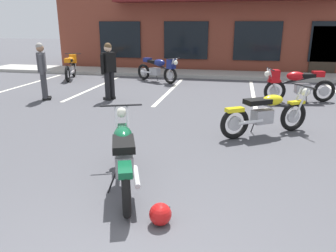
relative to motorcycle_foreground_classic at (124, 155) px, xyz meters
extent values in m
plane|color=#47474C|center=(0.61, 2.06, -0.46)|extent=(80.00, 80.00, 0.00)
cube|color=#A8A59E|center=(0.61, 10.51, -0.39)|extent=(22.00, 1.80, 0.14)
cube|color=brown|center=(0.61, 14.75, 1.53)|extent=(16.17, 6.26, 3.99)
cube|color=black|center=(-4.24, 11.59, 0.99)|extent=(2.07, 0.06, 1.70)
cube|color=black|center=(-1.01, 11.59, 0.99)|extent=(2.07, 0.06, 1.70)
cube|color=black|center=(2.23, 11.59, 0.99)|extent=(2.07, 0.06, 1.70)
cube|color=black|center=(5.46, 11.59, 0.99)|extent=(2.07, 0.06, 1.70)
cube|color=#33281E|center=(5.06, 11.59, 0.59)|extent=(1.10, 0.06, 2.10)
cube|color=silver|center=(-6.30, 6.91, -0.46)|extent=(0.12, 4.80, 0.01)
cube|color=silver|center=(-3.54, 6.91, -0.46)|extent=(0.12, 4.80, 0.01)
cube|color=silver|center=(-0.77, 6.91, -0.46)|extent=(0.12, 4.80, 0.01)
cube|color=silver|center=(1.99, 6.91, -0.46)|extent=(0.12, 4.80, 0.01)
torus|color=black|center=(0.26, -0.69, -0.14)|extent=(0.32, 0.63, 0.64)
cylinder|color=#B7B7BC|center=(0.26, -0.69, -0.14)|extent=(0.16, 0.29, 0.29)
torus|color=black|center=(-0.25, 0.65, -0.14)|extent=(0.32, 0.63, 0.64)
cylinder|color=#B7B7BC|center=(-0.25, 0.65, -0.14)|extent=(0.16, 0.29, 0.29)
cylinder|color=silver|center=(-0.37, 0.71, 0.18)|extent=(0.16, 0.32, 0.66)
cylinder|color=silver|center=(-0.20, 0.78, 0.18)|extent=(0.16, 0.32, 0.66)
cylinder|color=black|center=(-0.31, 0.82, 0.50)|extent=(0.63, 0.27, 0.03)
sphere|color=silver|center=(-0.34, 0.89, 0.36)|extent=(0.22, 0.22, 0.17)
cube|color=#0F4C2D|center=(-0.26, 0.69, 0.16)|extent=(0.26, 0.39, 0.06)
cube|color=#9E9EA3|center=(0.03, -0.10, -0.06)|extent=(0.37, 0.46, 0.28)
cylinder|color=silver|center=(0.30, -0.39, -0.10)|extent=(0.26, 0.54, 0.07)
cylinder|color=black|center=(-0.04, 0.09, 0.18)|extent=(0.39, 0.90, 0.26)
ellipsoid|color=#0F4C2D|center=(-0.04, 0.11, 0.26)|extent=(0.41, 0.54, 0.22)
cube|color=black|center=(0.08, -0.23, 0.26)|extent=(0.45, 0.59, 0.10)
cube|color=#0F4C2D|center=(0.27, -0.71, 0.14)|extent=(0.28, 0.39, 0.08)
cylinder|color=black|center=(-0.11, -0.23, -0.32)|extent=(0.13, 0.07, 0.29)
torus|color=black|center=(1.47, 2.33, -0.14)|extent=(0.59, 0.43, 0.64)
cylinder|color=#B7B7BC|center=(1.47, 2.33, -0.14)|extent=(0.27, 0.21, 0.29)
torus|color=black|center=(2.67, 3.12, -0.14)|extent=(0.59, 0.43, 0.64)
cylinder|color=#B7B7BC|center=(2.67, 3.12, -0.14)|extent=(0.27, 0.21, 0.29)
cylinder|color=silver|center=(2.71, 3.25, 0.18)|extent=(0.30, 0.21, 0.66)
cylinder|color=silver|center=(2.81, 3.10, 0.18)|extent=(0.30, 0.21, 0.66)
cylinder|color=black|center=(2.82, 3.22, 0.50)|extent=(0.39, 0.57, 0.03)
sphere|color=silver|center=(2.89, 3.26, 0.36)|extent=(0.24, 0.24, 0.17)
cube|color=yellow|center=(2.71, 3.14, 0.16)|extent=(0.38, 0.31, 0.06)
cube|color=#9E9EA3|center=(2.00, 2.68, -0.06)|extent=(0.47, 0.42, 0.28)
cylinder|color=silver|center=(1.77, 2.36, -0.10)|extent=(0.50, 0.36, 0.07)
cylinder|color=black|center=(2.17, 2.79, 0.18)|extent=(0.82, 0.57, 0.26)
ellipsoid|color=yellow|center=(2.19, 2.80, 0.26)|extent=(0.54, 0.48, 0.22)
cube|color=black|center=(1.89, 2.61, 0.26)|extent=(0.59, 0.52, 0.10)
cube|color=yellow|center=(1.45, 2.32, 0.14)|extent=(0.39, 0.33, 0.08)
cylinder|color=black|center=(1.85, 2.80, -0.32)|extent=(0.09, 0.13, 0.29)
torus|color=black|center=(-2.29, 8.87, -0.14)|extent=(0.61, 0.40, 0.64)
cylinder|color=#B7B7BC|center=(-2.29, 8.87, -0.14)|extent=(0.28, 0.19, 0.29)
torus|color=black|center=(-1.04, 8.16, -0.14)|extent=(0.61, 0.40, 0.64)
cylinder|color=#B7B7BC|center=(-1.04, 8.16, -0.14)|extent=(0.28, 0.19, 0.29)
cylinder|color=silver|center=(-0.91, 8.19, 0.18)|extent=(0.30, 0.20, 0.66)
cylinder|color=silver|center=(-0.99, 8.03, 0.18)|extent=(0.30, 0.20, 0.66)
cylinder|color=black|center=(-0.88, 8.07, 0.50)|extent=(0.35, 0.59, 0.03)
sphere|color=silver|center=(-0.81, 8.03, 0.36)|extent=(0.23, 0.23, 0.17)
cube|color=navy|center=(-1.00, 8.14, 0.16)|extent=(0.38, 0.30, 0.06)
cube|color=#9E9EA3|center=(-1.73, 8.56, -0.06)|extent=(0.47, 0.41, 0.28)
cylinder|color=silver|center=(-2.12, 8.62, -0.10)|extent=(0.51, 0.33, 0.07)
cylinder|color=black|center=(-1.56, 8.46, 0.18)|extent=(0.85, 0.52, 0.26)
ellipsoid|color=navy|center=(-1.52, 8.44, 0.30)|extent=(0.60, 0.52, 0.26)
cube|color=navy|center=(-0.99, 8.14, 0.30)|extent=(0.35, 0.36, 0.36)
cube|color=black|center=(-1.82, 8.61, 0.32)|extent=(0.47, 0.41, 0.10)
cube|color=navy|center=(-2.08, 8.75, 0.36)|extent=(0.38, 0.33, 0.16)
cylinder|color=black|center=(-1.71, 8.75, -0.32)|extent=(0.09, 0.13, 0.29)
torus|color=black|center=(3.95, 6.15, -0.14)|extent=(0.65, 0.23, 0.64)
cylinder|color=#B7B7BC|center=(3.95, 6.15, -0.14)|extent=(0.29, 0.12, 0.29)
torus|color=black|center=(2.55, 5.85, -0.14)|extent=(0.65, 0.23, 0.64)
cylinder|color=#B7B7BC|center=(2.55, 5.85, -0.14)|extent=(0.29, 0.12, 0.29)
cylinder|color=silver|center=(2.47, 5.74, 0.18)|extent=(0.33, 0.11, 0.66)
cylinder|color=silver|center=(2.43, 5.91, 0.18)|extent=(0.33, 0.11, 0.66)
cylinder|color=black|center=(2.37, 5.81, 0.50)|extent=(0.17, 0.65, 0.03)
sphere|color=silver|center=(2.29, 5.79, 0.36)|extent=(0.20, 0.20, 0.17)
cube|color=#B70F14|center=(2.51, 5.84, 0.16)|extent=(0.38, 0.21, 0.06)
cube|color=#9E9EA3|center=(3.33, 6.02, -0.06)|extent=(0.44, 0.32, 0.28)
cylinder|color=silver|center=(3.66, 6.23, -0.10)|extent=(0.55, 0.19, 0.07)
cylinder|color=black|center=(3.13, 5.97, 0.18)|extent=(0.93, 0.26, 0.26)
ellipsoid|color=#B70F14|center=(3.09, 5.97, 0.30)|extent=(0.57, 0.40, 0.26)
cube|color=#B70F14|center=(2.50, 5.84, 0.30)|extent=(0.29, 0.32, 0.36)
cube|color=black|center=(3.43, 6.04, 0.32)|extent=(0.44, 0.32, 0.10)
cube|color=#B70F14|center=(3.72, 6.10, 0.36)|extent=(0.36, 0.26, 0.16)
cylinder|color=black|center=(3.44, 5.86, -0.32)|extent=(0.05, 0.14, 0.29)
torus|color=black|center=(-5.04, 7.69, -0.14)|extent=(0.30, 0.64, 0.64)
cylinder|color=#B7B7BC|center=(-5.04, 7.69, -0.14)|extent=(0.15, 0.29, 0.29)
torus|color=black|center=(-5.49, 9.06, -0.14)|extent=(0.30, 0.64, 0.64)
cylinder|color=#B7B7BC|center=(-5.49, 9.06, -0.14)|extent=(0.15, 0.29, 0.29)
cylinder|color=silver|center=(-5.60, 9.13, 0.18)|extent=(0.14, 0.32, 0.66)
cylinder|color=silver|center=(-5.43, 9.18, 0.18)|extent=(0.14, 0.32, 0.66)
cylinder|color=black|center=(-5.54, 9.23, 0.50)|extent=(0.64, 0.24, 0.03)
sphere|color=silver|center=(-5.57, 9.31, 0.36)|extent=(0.21, 0.21, 0.17)
cube|color=orange|center=(-5.50, 9.10, 0.16)|extent=(0.25, 0.39, 0.06)
cube|color=#9E9EA3|center=(-5.24, 8.30, -0.06)|extent=(0.35, 0.45, 0.28)
cylinder|color=silver|center=(-4.99, 7.99, -0.10)|extent=(0.24, 0.54, 0.07)
cylinder|color=black|center=(-5.30, 8.49, 0.18)|extent=(0.35, 0.91, 0.26)
ellipsoid|color=orange|center=(-5.31, 8.53, 0.30)|extent=(0.45, 0.59, 0.26)
cube|color=orange|center=(-5.50, 9.11, 0.30)|extent=(0.34, 0.32, 0.36)
cube|color=black|center=(-5.20, 8.20, 0.32)|extent=(0.35, 0.45, 0.10)
cube|color=orange|center=(-5.11, 7.92, 0.36)|extent=(0.29, 0.37, 0.16)
cylinder|color=black|center=(-5.38, 8.18, -0.32)|extent=(0.14, 0.06, 0.29)
cube|color=black|center=(-2.34, 5.07, -0.42)|extent=(0.26, 0.19, 0.08)
cube|color=black|center=(-2.26, 5.25, -0.42)|extent=(0.26, 0.19, 0.08)
cylinder|color=black|center=(-2.30, 5.05, 0.00)|extent=(0.20, 0.20, 0.80)
cylinder|color=black|center=(-2.22, 5.23, 0.00)|extent=(0.20, 0.20, 0.80)
cube|color=black|center=(-2.26, 5.14, 0.66)|extent=(0.35, 0.44, 0.56)
cylinder|color=black|center=(-2.36, 4.91, 0.62)|extent=(0.13, 0.13, 0.58)
cylinder|color=black|center=(-2.17, 5.37, 0.62)|extent=(0.13, 0.13, 0.58)
sphere|color=beige|center=(-2.26, 5.14, 1.06)|extent=(0.29, 0.29, 0.22)
sphere|color=brown|center=(-2.25, 5.14, 1.11)|extent=(0.28, 0.28, 0.21)
cube|color=black|center=(-4.20, 4.85, -0.42)|extent=(0.26, 0.20, 0.08)
cube|color=black|center=(-4.11, 4.67, -0.42)|extent=(0.26, 0.20, 0.08)
cylinder|color=#38383D|center=(-4.23, 4.83, 0.00)|extent=(0.20, 0.20, 0.80)
cylinder|color=#38383D|center=(-4.14, 4.65, 0.00)|extent=(0.20, 0.20, 0.80)
cube|color=#4C4C51|center=(-4.19, 4.74, 0.66)|extent=(0.37, 0.44, 0.56)
cylinder|color=#4C4C51|center=(-4.30, 4.96, 0.62)|extent=(0.13, 0.13, 0.58)
cylinder|color=#4C4C51|center=(-4.07, 4.52, 0.62)|extent=(0.13, 0.13, 0.58)
sphere|color=#A07556|center=(-4.19, 4.74, 1.06)|extent=(0.30, 0.30, 0.22)
sphere|color=gray|center=(-4.20, 4.74, 1.11)|extent=(0.28, 0.28, 0.21)
sphere|color=#B71414|center=(0.70, -0.80, -0.33)|extent=(0.26, 0.26, 0.26)
cube|color=black|center=(0.70, -0.70, -0.34)|extent=(0.18, 0.03, 0.09)
camera|label=1|loc=(1.47, -3.95, 1.74)|focal=34.91mm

